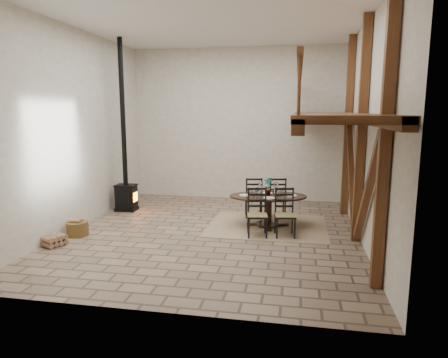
% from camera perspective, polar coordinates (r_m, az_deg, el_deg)
% --- Properties ---
extents(ground, '(8.00, 8.00, 0.00)m').
position_cam_1_polar(ground, '(9.94, -1.66, -7.63)').
color(ground, gray).
rests_on(ground, ground).
extents(room_shell, '(7.02, 8.02, 5.01)m').
position_cam_1_polar(room_shell, '(9.30, 5.54, 9.99)').
color(room_shell, silver).
rests_on(room_shell, ground).
extents(rug, '(3.00, 2.50, 0.02)m').
position_cam_1_polar(rug, '(10.51, 6.25, -6.66)').
color(rug, tan).
rests_on(rug, ground).
extents(dining_table, '(2.15, 2.35, 1.27)m').
position_cam_1_polar(dining_table, '(10.39, 6.30, -4.28)').
color(dining_table, black).
rests_on(dining_table, ground).
extents(wood_stove, '(0.62, 0.48, 5.00)m').
position_cam_1_polar(wood_stove, '(12.19, -13.92, 0.85)').
color(wood_stove, black).
rests_on(wood_stove, ground).
extents(log_basket, '(0.51, 0.51, 0.42)m').
position_cam_1_polar(log_basket, '(10.29, -20.21, -6.57)').
color(log_basket, brown).
rests_on(log_basket, ground).
extents(log_stack, '(0.50, 0.57, 0.24)m').
position_cam_1_polar(log_stack, '(9.73, -23.06, -8.10)').
color(log_stack, '#A57C5C').
rests_on(log_stack, ground).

